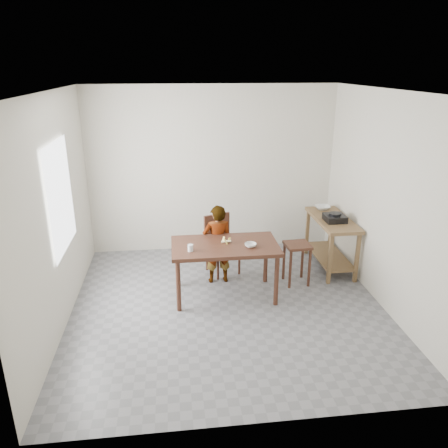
{
  "coord_description": "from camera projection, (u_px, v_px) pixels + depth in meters",
  "views": [
    {
      "loc": [
        -0.64,
        -4.95,
        2.97
      ],
      "look_at": [
        0.0,
        0.4,
        1.0
      ],
      "focal_mm": 35.0,
      "sensor_mm": 36.0,
      "label": 1
    }
  ],
  "objects": [
    {
      "name": "banana",
      "position": [
        226.0,
        241.0,
        5.76
      ],
      "size": [
        0.16,
        0.12,
        0.05
      ],
      "primitive_type": null,
      "rotation": [
        0.0,
        0.0,
        -0.08
      ],
      "color": "#F7D658",
      "rests_on": "dining_table"
    },
    {
      "name": "dining_chair",
      "position": [
        223.0,
        245.0,
        6.5
      ],
      "size": [
        0.55,
        0.55,
        0.87
      ],
      "primitive_type": null,
      "rotation": [
        0.0,
        0.0,
        0.38
      ],
      "color": "#412317",
      "rests_on": "floor"
    },
    {
      "name": "wall_left",
      "position": [
        54.0,
        215.0,
        5.01
      ],
      "size": [
        0.04,
        4.0,
        2.7
      ],
      "primitive_type": "cube",
      "color": "beige",
      "rests_on": "ground"
    },
    {
      "name": "wall_front",
      "position": [
        262.0,
        288.0,
        3.36
      ],
      "size": [
        4.0,
        0.04,
        2.7
      ],
      "primitive_type": "cube",
      "color": "beige",
      "rests_on": "ground"
    },
    {
      "name": "window_pane",
      "position": [
        61.0,
        197.0,
        5.15
      ],
      "size": [
        0.02,
        1.1,
        1.3
      ],
      "primitive_type": "cube",
      "color": "white",
      "rests_on": "wall_left"
    },
    {
      "name": "floor",
      "position": [
        228.0,
        307.0,
        5.71
      ],
      "size": [
        4.0,
        4.0,
        0.04
      ],
      "primitive_type": "cube",
      "color": "slate",
      "rests_on": "ground"
    },
    {
      "name": "stool",
      "position": [
        296.0,
        263.0,
        6.23
      ],
      "size": [
        0.36,
        0.36,
        0.6
      ],
      "primitive_type": null,
      "rotation": [
        0.0,
        0.0,
        0.07
      ],
      "color": "#412317",
      "rests_on": "floor"
    },
    {
      "name": "small_bowl",
      "position": [
        250.0,
        245.0,
        5.64
      ],
      "size": [
        0.19,
        0.19,
        0.05
      ],
      "primitive_type": "imported",
      "rotation": [
        0.0,
        0.0,
        0.24
      ],
      "color": "silver",
      "rests_on": "dining_table"
    },
    {
      "name": "dining_table",
      "position": [
        225.0,
        270.0,
        5.86
      ],
      "size": [
        1.4,
        0.8,
        0.75
      ],
      "primitive_type": null,
      "color": "#412317",
      "rests_on": "floor"
    },
    {
      "name": "child",
      "position": [
        217.0,
        244.0,
        6.17
      ],
      "size": [
        0.44,
        0.31,
        1.16
      ],
      "primitive_type": "imported",
      "rotation": [
        0.0,
        0.0,
        3.23
      ],
      "color": "white",
      "rests_on": "floor"
    },
    {
      "name": "wall_right",
      "position": [
        388.0,
        202.0,
        5.47
      ],
      "size": [
        0.04,
        4.0,
        2.7
      ],
      "primitive_type": "cube",
      "color": "beige",
      "rests_on": "ground"
    },
    {
      "name": "serving_bowl",
      "position": [
        322.0,
        208.0,
        6.94
      ],
      "size": [
        0.24,
        0.24,
        0.06
      ],
      "primitive_type": "imported",
      "rotation": [
        0.0,
        0.0,
        -0.0
      ],
      "color": "silver",
      "rests_on": "prep_counter"
    },
    {
      "name": "glass_tumbler",
      "position": [
        190.0,
        248.0,
        5.51
      ],
      "size": [
        0.08,
        0.08,
        0.09
      ],
      "primitive_type": "cylinder",
      "rotation": [
        0.0,
        0.0,
        0.22
      ],
      "color": "silver",
      "rests_on": "dining_table"
    },
    {
      "name": "ceiling",
      "position": [
        228.0,
        89.0,
        4.77
      ],
      "size": [
        4.0,
        4.0,
        0.04
      ],
      "primitive_type": "cube",
      "color": "white",
      "rests_on": "wall_back"
    },
    {
      "name": "prep_counter",
      "position": [
        330.0,
        243.0,
        6.69
      ],
      "size": [
        0.5,
        1.2,
        0.8
      ],
      "primitive_type": null,
      "color": "brown",
      "rests_on": "floor"
    },
    {
      "name": "wall_back",
      "position": [
        212.0,
        170.0,
        7.12
      ],
      "size": [
        4.0,
        0.04,
        2.7
      ],
      "primitive_type": "cube",
      "color": "beige",
      "rests_on": "ground"
    },
    {
      "name": "gas_burner",
      "position": [
        335.0,
        218.0,
        6.41
      ],
      "size": [
        0.3,
        0.3,
        0.1
      ],
      "primitive_type": "cube",
      "rotation": [
        0.0,
        0.0,
        0.01
      ],
      "color": "black",
      "rests_on": "prep_counter"
    }
  ]
}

